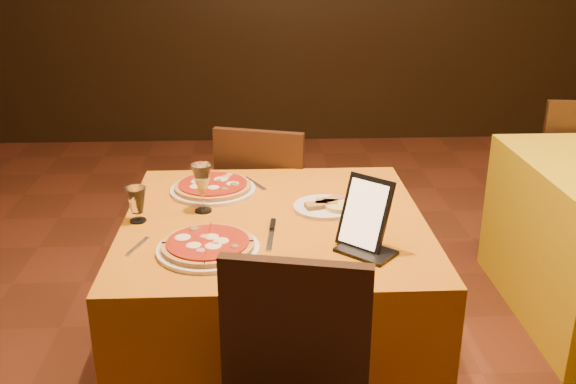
{
  "coord_description": "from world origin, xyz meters",
  "views": [
    {
      "loc": [
        -0.55,
        -2.2,
        1.69
      ],
      "look_at": [
        -0.45,
        -0.06,
        0.86
      ],
      "focal_mm": 40.0,
      "sensor_mm": 36.0,
      "label": 1
    }
  ],
  "objects_px": {
    "chair_main_far": "(270,208)",
    "pizza_near": "(208,247)",
    "wine_glass": "(202,188)",
    "pizza_far": "(213,188)",
    "water_glass": "(137,205)",
    "chair_side_far": "(565,170)",
    "main_table": "(275,307)",
    "tablet": "(365,213)"
  },
  "relations": [
    {
      "from": "chair_side_far",
      "to": "pizza_near",
      "type": "bearing_deg",
      "value": 46.63
    },
    {
      "from": "chair_main_far",
      "to": "wine_glass",
      "type": "xyz_separation_m",
      "value": [
        -0.26,
        -0.72,
        0.39
      ]
    },
    {
      "from": "wine_glass",
      "to": "tablet",
      "type": "distance_m",
      "value": 0.64
    },
    {
      "from": "water_glass",
      "to": "pizza_far",
      "type": "bearing_deg",
      "value": 48.96
    },
    {
      "from": "chair_main_far",
      "to": "pizza_near",
      "type": "height_order",
      "value": "chair_main_far"
    },
    {
      "from": "pizza_near",
      "to": "water_glass",
      "type": "bearing_deg",
      "value": 137.03
    },
    {
      "from": "chair_main_far",
      "to": "chair_side_far",
      "type": "relative_size",
      "value": 1.0
    },
    {
      "from": "chair_main_far",
      "to": "water_glass",
      "type": "xyz_separation_m",
      "value": [
        -0.49,
        -0.8,
        0.36
      ]
    },
    {
      "from": "pizza_near",
      "to": "water_glass",
      "type": "relative_size",
      "value": 2.61
    },
    {
      "from": "chair_side_far",
      "to": "water_glass",
      "type": "height_order",
      "value": "chair_side_far"
    },
    {
      "from": "pizza_near",
      "to": "main_table",
      "type": "bearing_deg",
      "value": 49.17
    },
    {
      "from": "pizza_near",
      "to": "pizza_far",
      "type": "xyz_separation_m",
      "value": [
        -0.02,
        0.54,
        0.0
      ]
    },
    {
      "from": "chair_main_far",
      "to": "pizza_near",
      "type": "distance_m",
      "value": 1.12
    },
    {
      "from": "chair_main_far",
      "to": "pizza_near",
      "type": "bearing_deg",
      "value": 94.62
    },
    {
      "from": "chair_main_far",
      "to": "main_table",
      "type": "bearing_deg",
      "value": 106.57
    },
    {
      "from": "water_glass",
      "to": "tablet",
      "type": "height_order",
      "value": "tablet"
    },
    {
      "from": "pizza_far",
      "to": "pizza_near",
      "type": "bearing_deg",
      "value": -88.15
    },
    {
      "from": "chair_main_far",
      "to": "chair_side_far",
      "type": "bearing_deg",
      "value": -147.41
    },
    {
      "from": "water_glass",
      "to": "main_table",
      "type": "bearing_deg",
      "value": 0.76
    },
    {
      "from": "main_table",
      "to": "wine_glass",
      "type": "bearing_deg",
      "value": 163.78
    },
    {
      "from": "chair_main_far",
      "to": "pizza_far",
      "type": "bearing_deg",
      "value": 81.43
    },
    {
      "from": "main_table",
      "to": "tablet",
      "type": "bearing_deg",
      "value": -40.47
    },
    {
      "from": "chair_main_far",
      "to": "pizza_near",
      "type": "relative_size",
      "value": 2.68
    },
    {
      "from": "chair_main_far",
      "to": "tablet",
      "type": "xyz_separation_m",
      "value": [
        0.29,
        -1.05,
        0.41
      ]
    },
    {
      "from": "water_glass",
      "to": "wine_glass",
      "type": "bearing_deg",
      "value": 20.01
    },
    {
      "from": "chair_main_far",
      "to": "wine_glass",
      "type": "relative_size",
      "value": 4.79
    },
    {
      "from": "pizza_far",
      "to": "water_glass",
      "type": "height_order",
      "value": "water_glass"
    },
    {
      "from": "tablet",
      "to": "wine_glass",
      "type": "bearing_deg",
      "value": -168.41
    },
    {
      "from": "main_table",
      "to": "wine_glass",
      "type": "xyz_separation_m",
      "value": [
        -0.26,
        0.08,
        0.47
      ]
    },
    {
      "from": "pizza_near",
      "to": "pizza_far",
      "type": "relative_size",
      "value": 0.98
    },
    {
      "from": "pizza_far",
      "to": "water_glass",
      "type": "relative_size",
      "value": 2.66
    },
    {
      "from": "chair_main_far",
      "to": "wine_glass",
      "type": "bearing_deg",
      "value": 86.41
    },
    {
      "from": "water_glass",
      "to": "chair_main_far",
      "type": "bearing_deg",
      "value": 58.44
    },
    {
      "from": "chair_side_far",
      "to": "wine_glass",
      "type": "xyz_separation_m",
      "value": [
        -2.0,
        -1.22,
        0.39
      ]
    },
    {
      "from": "main_table",
      "to": "water_glass",
      "type": "relative_size",
      "value": 8.46
    },
    {
      "from": "chair_side_far",
      "to": "pizza_near",
      "type": "xyz_separation_m",
      "value": [
        -1.96,
        -1.55,
        0.31
      ]
    },
    {
      "from": "wine_glass",
      "to": "tablet",
      "type": "height_order",
      "value": "tablet"
    },
    {
      "from": "pizza_far",
      "to": "water_glass",
      "type": "distance_m",
      "value": 0.39
    },
    {
      "from": "main_table",
      "to": "water_glass",
      "type": "bearing_deg",
      "value": -179.24
    },
    {
      "from": "chair_side_far",
      "to": "pizza_near",
      "type": "relative_size",
      "value": 2.68
    },
    {
      "from": "pizza_near",
      "to": "tablet",
      "type": "relative_size",
      "value": 1.39
    },
    {
      "from": "tablet",
      "to": "main_table",
      "type": "bearing_deg",
      "value": -178.53
    }
  ]
}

